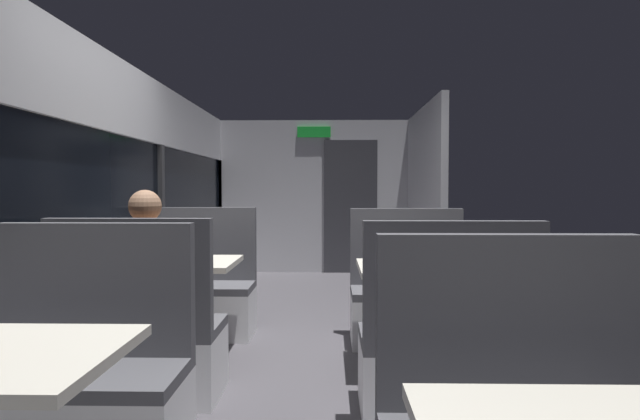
{
  "coord_description": "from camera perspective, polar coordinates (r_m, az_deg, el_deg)",
  "views": [
    {
      "loc": [
        0.25,
        -3.74,
        1.26
      ],
      "look_at": [
        0.16,
        0.83,
        1.08
      ],
      "focal_mm": 29.39,
      "sensor_mm": 36.0,
      "label": 1
    }
  ],
  "objects": [
    {
      "name": "ground_plane",
      "position": [
        3.96,
        -2.64,
        -16.5
      ],
      "size": [
        3.3,
        9.2,
        0.02
      ],
      "primitive_type": "cube",
      "color": "#423F44"
    },
    {
      "name": "carriage_window_panel_left",
      "position": [
        4.11,
        -23.3,
        -0.08
      ],
      "size": [
        0.09,
        8.48,
        2.3
      ],
      "color": "#B2B2B7",
      "rests_on": "ground_plane"
    },
    {
      "name": "carriage_end_bulkhead",
      "position": [
        7.93,
        -0.22,
        1.38
      ],
      "size": [
        2.9,
        0.11,
        2.3
      ],
      "color": "#B2B2B7",
      "rests_on": "ground_plane"
    },
    {
      "name": "carriage_aisle_panel_right",
      "position": [
        6.84,
        11.26,
        1.29
      ],
      "size": [
        0.08,
        2.4,
        2.3
      ],
      "primitive_type": "cube",
      "color": "#B2B2B7",
      "rests_on": "ground_plane"
    },
    {
      "name": "bench_near_window_facing_entry",
      "position": [
        2.77,
        -24.53,
        -17.64
      ],
      "size": [
        0.95,
        0.5,
        1.1
      ],
      "color": "silver",
      "rests_on": "ground_plane"
    },
    {
      "name": "dining_table_mid_window",
      "position": [
        4.01,
        -15.56,
        -6.75
      ],
      "size": [
        0.9,
        0.7,
        0.74
      ],
      "color": "#9E9EA3",
      "rests_on": "ground_plane"
    },
    {
      "name": "bench_mid_window_facing_end",
      "position": [
        3.43,
        -18.96,
        -13.68
      ],
      "size": [
        0.95,
        0.5,
        1.1
      ],
      "color": "silver",
      "rests_on": "ground_plane"
    },
    {
      "name": "bench_mid_window_facing_entry",
      "position": [
        4.73,
        -13.05,
        -9.18
      ],
      "size": [
        0.95,
        0.5,
        1.1
      ],
      "color": "silver",
      "rests_on": "ground_plane"
    },
    {
      "name": "dining_table_rear_aisle",
      "position": [
        3.7,
        11.27,
        -7.47
      ],
      "size": [
        0.9,
        0.7,
        0.74
      ],
      "color": "#9E9EA3",
      "rests_on": "ground_plane"
    },
    {
      "name": "bench_rear_aisle_facing_end",
      "position": [
        3.11,
        13.57,
        -15.3
      ],
      "size": [
        0.95,
        0.5,
        1.1
      ],
      "color": "silver",
      "rests_on": "ground_plane"
    },
    {
      "name": "bench_rear_aisle_facing_entry",
      "position": [
        4.44,
        9.63,
        -9.91
      ],
      "size": [
        0.95,
        0.5,
        1.1
      ],
      "color": "silver",
      "rests_on": "ground_plane"
    },
    {
      "name": "seated_passenger",
      "position": [
        3.44,
        -18.59,
        -10.02
      ],
      "size": [
        0.47,
        0.55,
        1.26
      ],
      "color": "#26262D",
      "rests_on": "ground_plane"
    }
  ]
}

